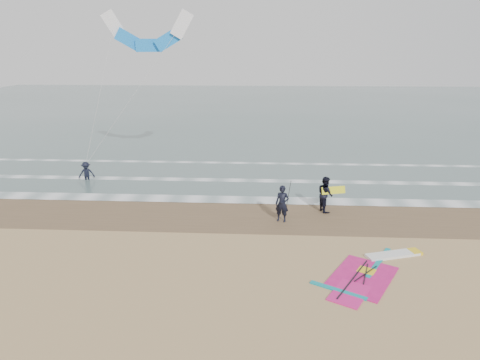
# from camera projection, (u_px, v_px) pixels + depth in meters

# --- Properties ---
(ground) EXTENTS (120.00, 120.00, 0.00)m
(ground) POSITION_uv_depth(u_px,v_px,m) (268.00, 272.00, 16.67)
(ground) COLOR tan
(ground) RESTS_ON ground
(sea_water) EXTENTS (120.00, 80.00, 0.02)m
(sea_water) POSITION_uv_depth(u_px,v_px,m) (266.00, 108.00, 62.48)
(sea_water) COLOR #47605E
(sea_water) RESTS_ON ground
(wet_sand_band) EXTENTS (120.00, 5.00, 0.01)m
(wet_sand_band) POSITION_uv_depth(u_px,v_px,m) (267.00, 215.00, 22.39)
(wet_sand_band) COLOR brown
(wet_sand_band) RESTS_ON ground
(foam_waterline) EXTENTS (120.00, 9.15, 0.02)m
(foam_waterline) POSITION_uv_depth(u_px,v_px,m) (267.00, 188.00, 26.62)
(foam_waterline) COLOR white
(foam_waterline) RESTS_ON ground
(windsurf_rig) EXTENTS (5.01, 4.74, 0.12)m
(windsurf_rig) POSITION_uv_depth(u_px,v_px,m) (372.00, 271.00, 16.69)
(windsurf_rig) COLOR white
(windsurf_rig) RESTS_ON ground
(person_standing) EXTENTS (0.78, 0.61, 1.87)m
(person_standing) POSITION_uv_depth(u_px,v_px,m) (282.00, 204.00, 21.30)
(person_standing) COLOR black
(person_standing) RESTS_ON ground
(person_walking) EXTENTS (0.99, 1.12, 1.91)m
(person_walking) POSITION_uv_depth(u_px,v_px,m) (325.00, 194.00, 22.67)
(person_walking) COLOR black
(person_walking) RESTS_ON ground
(person_wading) EXTENTS (1.16, 0.86, 1.60)m
(person_wading) POSITION_uv_depth(u_px,v_px,m) (86.00, 169.00, 28.09)
(person_wading) COLOR black
(person_wading) RESTS_ON ground
(held_pole) EXTENTS (0.17, 0.86, 1.82)m
(held_pole) POSITION_uv_depth(u_px,v_px,m) (288.00, 196.00, 21.16)
(held_pole) COLOR black
(held_pole) RESTS_ON ground
(carried_kiteboard) EXTENTS (1.30, 0.51, 0.39)m
(carried_kiteboard) POSITION_uv_depth(u_px,v_px,m) (333.00, 190.00, 22.48)
(carried_kiteboard) COLOR yellow
(carried_kiteboard) RESTS_ON ground
(surf_kite) EXTENTS (7.10, 2.51, 9.74)m
(surf_kite) POSITION_uv_depth(u_px,v_px,m) (148.00, 35.00, 27.54)
(surf_kite) COLOR white
(surf_kite) RESTS_ON ground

